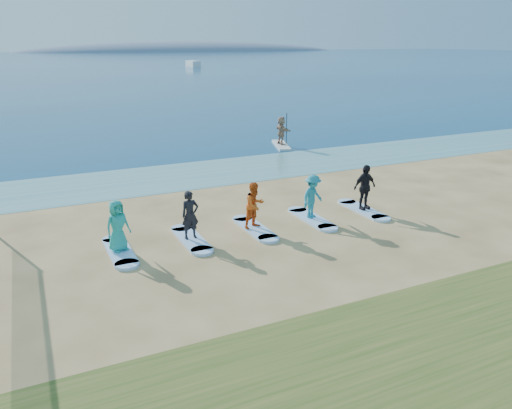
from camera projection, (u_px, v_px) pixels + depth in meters
name	position (u px, v px, depth m)	size (l,w,h in m)	color
ground	(311.00, 253.00, 15.16)	(600.00, 600.00, 0.00)	tan
shallow_water	(197.00, 174.00, 24.16)	(600.00, 600.00, 0.00)	teal
ocean	(36.00, 62.00, 152.33)	(600.00, 600.00, 0.00)	navy
island_ridge	(189.00, 51.00, 311.22)	(220.00, 56.00, 18.00)	slate
paddleboard	(281.00, 145.00, 30.59)	(0.70, 3.00, 0.12)	silver
paddleboarder	(281.00, 130.00, 30.31)	(1.56, 0.50, 1.68)	tan
boat_offshore_b	(193.00, 67.00, 122.50)	(1.99, 5.98, 1.48)	silver
surfboard_0	(120.00, 251.00, 15.19)	(0.70, 2.20, 0.09)	#A4CFFF
student_0	(118.00, 226.00, 14.92)	(0.78, 0.50, 1.59)	teal
surfboard_1	(191.00, 239.00, 16.12)	(0.70, 2.20, 0.09)	#A4CFFF
student_1	(190.00, 215.00, 15.86)	(0.57, 0.38, 1.57)	black
surfboard_2	(255.00, 228.00, 17.05)	(0.70, 2.20, 0.09)	#A4CFFF
student_2	(255.00, 205.00, 16.79)	(0.77, 0.60, 1.58)	#CE4F15
surfboard_3	(312.00, 219.00, 17.98)	(0.70, 2.20, 0.09)	#A4CFFF
student_3	(313.00, 197.00, 17.72)	(1.02, 0.59, 1.58)	teal
surfboard_4	(363.00, 210.00, 18.91)	(0.70, 2.20, 0.09)	#A4CFFF
student_4	(365.00, 187.00, 18.63)	(1.00, 0.42, 1.71)	black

